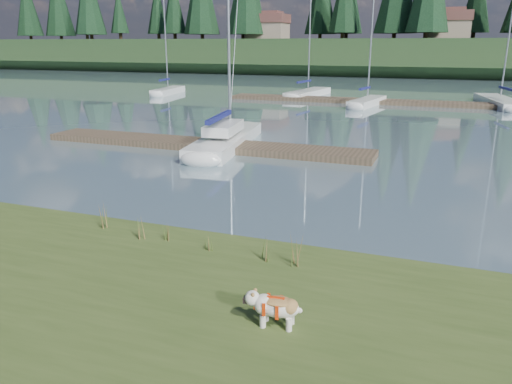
% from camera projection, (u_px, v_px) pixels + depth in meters
% --- Properties ---
extents(ground, '(200.00, 200.00, 0.00)m').
position_uv_depth(ground, '(360.00, 103.00, 40.87)').
color(ground, gray).
rests_on(ground, ground).
extents(bank, '(60.00, 9.00, 0.35)m').
position_uv_depth(bank, '(19.00, 320.00, 8.52)').
color(bank, '#405221').
rests_on(bank, ground).
extents(ridge, '(200.00, 20.00, 5.00)m').
position_uv_depth(ridge, '(405.00, 57.00, 78.73)').
color(ridge, '#1D3218').
rests_on(ridge, ground).
extents(bulldog, '(0.94, 0.45, 0.56)m').
position_uv_depth(bulldog, '(276.00, 306.00, 7.93)').
color(bulldog, silver).
rests_on(bulldog, bank).
extents(sailboat_main, '(3.05, 9.06, 12.80)m').
position_uv_depth(sailboat_main, '(230.00, 135.00, 24.15)').
color(sailboat_main, silver).
rests_on(sailboat_main, ground).
extents(dock_near, '(16.00, 2.00, 0.30)m').
position_uv_depth(dock_near, '(202.00, 144.00, 23.33)').
color(dock_near, '#4C3D2C').
rests_on(dock_near, ground).
extents(dock_far, '(26.00, 2.20, 0.30)m').
position_uv_depth(dock_far, '(385.00, 102.00, 40.15)').
color(dock_far, '#4C3D2C').
rests_on(dock_far, ground).
extents(sailboat_bg_0, '(2.21, 6.68, 9.68)m').
position_uv_depth(sailboat_bg_0, '(170.00, 90.00, 48.20)').
color(sailboat_bg_0, silver).
rests_on(sailboat_bg_0, ground).
extents(sailboat_bg_1, '(2.75, 8.55, 12.49)m').
position_uv_depth(sailboat_bg_1, '(311.00, 92.00, 46.25)').
color(sailboat_bg_1, silver).
rests_on(sailboat_bg_1, ground).
extents(sailboat_bg_2, '(2.37, 6.85, 10.24)m').
position_uv_depth(sailboat_bg_2, '(370.00, 101.00, 39.25)').
color(sailboat_bg_2, silver).
rests_on(sailboat_bg_2, ground).
extents(sailboat_bg_3, '(3.71, 9.75, 13.88)m').
position_uv_depth(sailboat_bg_3, '(497.00, 100.00, 39.70)').
color(sailboat_bg_3, silver).
rests_on(sailboat_bg_3, ground).
extents(weed_0, '(0.17, 0.14, 0.56)m').
position_uv_depth(weed_0, '(140.00, 229.00, 11.49)').
color(weed_0, '#475B23').
rests_on(weed_0, bank).
extents(weed_1, '(0.17, 0.14, 0.47)m').
position_uv_depth(weed_1, '(167.00, 232.00, 11.46)').
color(weed_1, '#475B23').
rests_on(weed_1, bank).
extents(weed_2, '(0.17, 0.14, 0.63)m').
position_uv_depth(weed_2, '(266.00, 249.00, 10.35)').
color(weed_2, '#475B23').
rests_on(weed_2, bank).
extents(weed_3, '(0.17, 0.14, 0.65)m').
position_uv_depth(weed_3, '(104.00, 218.00, 12.15)').
color(weed_3, '#475B23').
rests_on(weed_3, bank).
extents(weed_4, '(0.17, 0.14, 0.47)m').
position_uv_depth(weed_4, '(209.00, 242.00, 10.87)').
color(weed_4, '#475B23').
rests_on(weed_4, bank).
extents(weed_5, '(0.17, 0.14, 0.69)m').
position_uv_depth(weed_5, '(296.00, 252.00, 10.10)').
color(weed_5, '#475B23').
rests_on(weed_5, bank).
extents(mud_lip, '(60.00, 0.50, 0.14)m').
position_uv_depth(mud_lip, '(156.00, 236.00, 12.50)').
color(mud_lip, '#33281C').
rests_on(mud_lip, ground).
extents(conifer_1, '(4.40, 4.40, 11.30)m').
position_uv_depth(conifer_1, '(174.00, 4.00, 87.84)').
color(conifer_1, '#382619').
rests_on(conifer_1, ridge).
extents(house_0, '(6.30, 5.30, 4.65)m').
position_uv_depth(house_0, '(268.00, 26.00, 82.04)').
color(house_0, gray).
rests_on(house_0, ridge).
extents(house_1, '(6.30, 5.30, 4.65)m').
position_uv_depth(house_1, '(449.00, 24.00, 73.54)').
color(house_1, gray).
rests_on(house_1, ridge).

